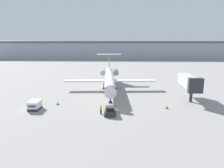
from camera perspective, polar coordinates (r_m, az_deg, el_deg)
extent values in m
plane|color=gray|center=(44.31, -0.57, -7.67)|extent=(600.00, 600.00, 0.00)
cube|color=#9EA3AD|center=(161.97, 1.26, 8.72)|extent=(180.00, 16.00, 11.42)
cube|color=#4C515B|center=(161.73, 1.27, 10.95)|extent=(180.00, 16.80, 1.20)
cylinder|color=white|center=(62.34, -0.58, 1.18)|extent=(4.14, 26.80, 2.70)
cone|color=white|center=(48.25, -0.39, -2.03)|extent=(2.81, 2.30, 2.70)
cube|color=black|center=(48.97, -0.41, -1.25)|extent=(2.33, 0.82, 0.44)
cone|color=white|center=(76.96, -0.71, 3.25)|extent=(2.59, 3.10, 2.43)
cube|color=orange|center=(62.51, -0.58, 0.39)|extent=(3.73, 24.12, 0.20)
cube|color=white|center=(64.27, 6.00, 0.89)|extent=(12.16, 2.95, 0.36)
cube|color=white|center=(64.11, -7.20, 0.83)|extent=(12.16, 2.95, 0.36)
cylinder|color=#ADADB7|center=(73.38, 1.02, 3.08)|extent=(2.02, 3.62, 1.83)
cylinder|color=#ADADB7|center=(73.34, -2.38, 3.07)|extent=(2.02, 3.62, 1.83)
cube|color=orange|center=(77.07, -0.72, 6.03)|extent=(0.36, 2.21, 4.69)
cube|color=white|center=(76.87, -0.72, 7.77)|extent=(8.53, 2.25, 0.20)
cylinder|color=black|center=(50.85, -0.42, -3.96)|extent=(0.24, 0.24, 1.87)
cylinder|color=black|center=(51.05, -0.42, -4.75)|extent=(0.80, 0.80, 0.40)
cylinder|color=black|center=(64.70, -2.15, -0.49)|extent=(0.24, 0.24, 1.87)
cylinder|color=black|center=(64.86, -2.15, -1.13)|extent=(0.80, 0.80, 0.40)
cylinder|color=black|center=(64.74, 0.96, -0.48)|extent=(0.24, 0.24, 1.87)
cylinder|color=black|center=(64.90, 0.95, -1.11)|extent=(0.80, 0.80, 0.40)
cube|color=#2D2D33|center=(44.05, -0.43, -7.08)|extent=(2.17, 4.49, 1.03)
cube|color=black|center=(42.84, -0.48, -6.42)|extent=(1.52, 1.62, 0.70)
cube|color=black|center=(46.14, -0.32, -6.38)|extent=(1.96, 0.30, 0.62)
cube|color=#232326|center=(49.44, -19.49, -6.00)|extent=(2.19, 3.16, 0.45)
cube|color=silver|center=(49.17, -19.56, -4.97)|extent=(2.19, 3.16, 1.41)
cube|color=navy|center=(47.75, -20.25, -5.51)|extent=(1.53, 0.04, 0.36)
cube|color=#232838|center=(43.84, -2.90, -7.28)|extent=(0.32, 0.20, 0.89)
cube|color=yellow|center=(43.58, -2.92, -6.29)|extent=(0.40, 0.24, 0.71)
sphere|color=tan|center=(43.43, -2.92, -5.68)|extent=(0.26, 0.26, 0.26)
cube|color=black|center=(51.49, -14.00, -5.19)|extent=(0.71, 0.71, 0.04)
cone|color=orange|center=(51.40, -14.02, -4.85)|extent=(0.51, 0.51, 0.58)
cube|color=black|center=(48.69, 14.14, -6.19)|extent=(0.64, 0.64, 0.04)
cone|color=orange|center=(48.57, 14.16, -5.74)|extent=(0.45, 0.45, 0.76)
cylinder|color=#2D2D33|center=(54.80, 19.93, -2.80)|extent=(0.70, 0.70, 3.20)
cube|color=#B2B7BC|center=(56.83, 19.27, 0.76)|extent=(2.60, 9.49, 2.60)
cube|color=#2D2D33|center=(51.86, 20.99, -0.39)|extent=(3.20, 1.20, 3.38)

